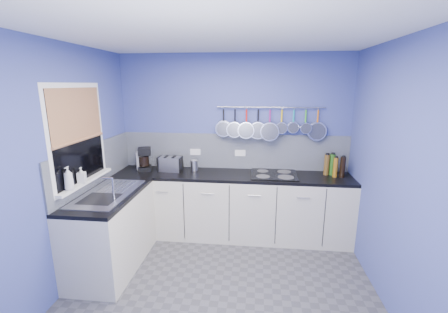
% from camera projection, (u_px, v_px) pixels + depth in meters
% --- Properties ---
extents(floor, '(3.20, 3.00, 0.02)m').
position_uv_depth(floor, '(221.00, 291.00, 3.11)').
color(floor, '#47474C').
rests_on(floor, ground).
extents(ceiling, '(3.20, 3.00, 0.02)m').
position_uv_depth(ceiling, '(220.00, 32.00, 2.52)').
color(ceiling, white).
rests_on(ceiling, ground).
extents(wall_back, '(3.20, 0.02, 2.50)m').
position_uv_depth(wall_back, '(233.00, 144.00, 4.27)').
color(wall_back, '#404B95').
rests_on(wall_back, ground).
extents(wall_front, '(3.20, 0.02, 2.50)m').
position_uv_depth(wall_front, '(179.00, 273.00, 1.36)').
color(wall_front, '#404B95').
rests_on(wall_front, ground).
extents(wall_left, '(0.02, 3.00, 2.50)m').
position_uv_depth(wall_left, '(61.00, 170.00, 2.99)').
color(wall_left, '#404B95').
rests_on(wall_left, ground).
extents(wall_right, '(0.02, 3.00, 2.50)m').
position_uv_depth(wall_right, '(401.00, 181.00, 2.64)').
color(wall_right, '#404B95').
rests_on(wall_right, ground).
extents(backsplash_back, '(3.20, 0.02, 0.50)m').
position_uv_depth(backsplash_back, '(233.00, 151.00, 4.28)').
color(backsplash_back, gray).
rests_on(backsplash_back, wall_back).
extents(backsplash_left, '(0.02, 1.80, 0.50)m').
position_uv_depth(backsplash_left, '(96.00, 164.00, 3.59)').
color(backsplash_left, gray).
rests_on(backsplash_left, wall_left).
extents(cabinet_run_back, '(3.20, 0.60, 0.86)m').
position_uv_depth(cabinet_run_back, '(231.00, 206.00, 4.17)').
color(cabinet_run_back, beige).
rests_on(cabinet_run_back, ground).
extents(worktop_back, '(3.20, 0.60, 0.04)m').
position_uv_depth(worktop_back, '(231.00, 175.00, 4.06)').
color(worktop_back, black).
rests_on(worktop_back, cabinet_run_back).
extents(cabinet_run_left, '(0.60, 1.20, 0.86)m').
position_uv_depth(cabinet_run_left, '(112.00, 232.00, 3.44)').
color(cabinet_run_left, beige).
rests_on(cabinet_run_left, ground).
extents(worktop_left, '(0.60, 1.20, 0.04)m').
position_uv_depth(worktop_left, '(108.00, 195.00, 3.33)').
color(worktop_left, black).
rests_on(worktop_left, cabinet_run_left).
extents(window_frame, '(0.01, 1.00, 1.10)m').
position_uv_depth(window_frame, '(78.00, 135.00, 3.21)').
color(window_frame, white).
rests_on(window_frame, wall_left).
extents(window_glass, '(0.01, 0.90, 1.00)m').
position_uv_depth(window_glass, '(79.00, 135.00, 3.21)').
color(window_glass, black).
rests_on(window_glass, wall_left).
extents(bamboo_blind, '(0.01, 0.90, 0.55)m').
position_uv_depth(bamboo_blind, '(77.00, 114.00, 3.15)').
color(bamboo_blind, '#BC7B49').
rests_on(bamboo_blind, wall_left).
extents(window_sill, '(0.10, 0.98, 0.03)m').
position_uv_depth(window_sill, '(86.00, 181.00, 3.32)').
color(window_sill, white).
rests_on(window_sill, wall_left).
extents(sink_unit, '(0.50, 0.95, 0.01)m').
position_uv_depth(sink_unit, '(108.00, 193.00, 3.33)').
color(sink_unit, silver).
rests_on(sink_unit, worktop_left).
extents(mixer_tap, '(0.12, 0.08, 0.26)m').
position_uv_depth(mixer_tap, '(113.00, 188.00, 3.11)').
color(mixer_tap, silver).
rests_on(mixer_tap, worktop_left).
extents(socket_left, '(0.15, 0.01, 0.09)m').
position_uv_depth(socket_left, '(195.00, 152.00, 4.33)').
color(socket_left, white).
rests_on(socket_left, backsplash_back).
extents(socket_right, '(0.15, 0.01, 0.09)m').
position_uv_depth(socket_right, '(240.00, 153.00, 4.26)').
color(socket_right, white).
rests_on(socket_right, backsplash_back).
extents(pot_rail, '(1.45, 0.02, 0.02)m').
position_uv_depth(pot_rail, '(270.00, 107.00, 4.04)').
color(pot_rail, silver).
rests_on(pot_rail, wall_back).
extents(soap_bottle_a, '(0.10, 0.10, 0.24)m').
position_uv_depth(soap_bottle_a, '(68.00, 178.00, 2.99)').
color(soap_bottle_a, white).
rests_on(soap_bottle_a, window_sill).
extents(soap_bottle_b, '(0.09, 0.10, 0.17)m').
position_uv_depth(soap_bottle_b, '(81.00, 175.00, 3.21)').
color(soap_bottle_b, white).
rests_on(soap_bottle_b, window_sill).
extents(paper_towel, '(0.13, 0.13, 0.26)m').
position_uv_depth(paper_towel, '(140.00, 161.00, 4.23)').
color(paper_towel, white).
rests_on(paper_towel, worktop_back).
extents(coffee_maker, '(0.23, 0.25, 0.32)m').
position_uv_depth(coffee_maker, '(144.00, 159.00, 4.19)').
color(coffee_maker, black).
rests_on(coffee_maker, worktop_back).
extents(toaster, '(0.33, 0.21, 0.20)m').
position_uv_depth(toaster, '(170.00, 164.00, 4.18)').
color(toaster, silver).
rests_on(toaster, worktop_back).
extents(canister, '(0.11, 0.11, 0.15)m').
position_uv_depth(canister, '(194.00, 165.00, 4.21)').
color(canister, silver).
rests_on(canister, worktop_back).
extents(hob, '(0.61, 0.53, 0.01)m').
position_uv_depth(hob, '(274.00, 174.00, 4.01)').
color(hob, black).
rests_on(hob, worktop_back).
extents(pan_0, '(0.22, 0.06, 0.41)m').
position_uv_depth(pan_0, '(223.00, 122.00, 4.14)').
color(pan_0, silver).
rests_on(pan_0, pot_rail).
extents(pan_1, '(0.22, 0.12, 0.41)m').
position_uv_depth(pan_1, '(235.00, 122.00, 4.13)').
color(pan_1, silver).
rests_on(pan_1, pot_rail).
extents(pan_2, '(0.23, 0.13, 0.42)m').
position_uv_depth(pan_2, '(246.00, 123.00, 4.11)').
color(pan_2, silver).
rests_on(pan_2, pot_rail).
extents(pan_3, '(0.24, 0.09, 0.43)m').
position_uv_depth(pan_3, '(258.00, 123.00, 4.09)').
color(pan_3, silver).
rests_on(pan_3, pot_rail).
extents(pan_4, '(0.25, 0.13, 0.44)m').
position_uv_depth(pan_4, '(270.00, 124.00, 4.08)').
color(pan_4, silver).
rests_on(pan_4, pot_rail).
extents(pan_5, '(0.16, 0.08, 0.35)m').
position_uv_depth(pan_5, '(282.00, 121.00, 4.05)').
color(pan_5, silver).
rests_on(pan_5, pot_rail).
extents(pan_6, '(0.16, 0.06, 0.35)m').
position_uv_depth(pan_6, '(294.00, 121.00, 4.03)').
color(pan_6, silver).
rests_on(pan_6, pot_rail).
extents(pan_7, '(0.15, 0.11, 0.34)m').
position_uv_depth(pan_7, '(306.00, 121.00, 4.02)').
color(pan_7, silver).
rests_on(pan_7, pot_rail).
extents(pan_8, '(0.25, 0.05, 0.44)m').
position_uv_depth(pan_8, '(317.00, 124.00, 4.01)').
color(pan_8, silver).
rests_on(pan_8, pot_rail).
extents(condiment_0, '(0.05, 0.05, 0.14)m').
position_uv_depth(condiment_0, '(341.00, 170.00, 3.98)').
color(condiment_0, olive).
rests_on(condiment_0, worktop_back).
extents(condiment_1, '(0.07, 0.07, 0.28)m').
position_uv_depth(condiment_1, '(332.00, 165.00, 3.98)').
color(condiment_1, '#265919').
rests_on(condiment_1, worktop_back).
extents(condiment_2, '(0.07, 0.07, 0.28)m').
position_uv_depth(condiment_2, '(327.00, 165.00, 3.99)').
color(condiment_2, brown).
rests_on(condiment_2, worktop_back).
extents(condiment_3, '(0.07, 0.07, 0.27)m').
position_uv_depth(condiment_3, '(343.00, 167.00, 3.88)').
color(condiment_3, black).
rests_on(condiment_3, worktop_back).
extents(condiment_4, '(0.06, 0.06, 0.26)m').
position_uv_depth(condiment_4, '(335.00, 167.00, 3.89)').
color(condiment_4, '#8C5914').
rests_on(condiment_4, worktop_back).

